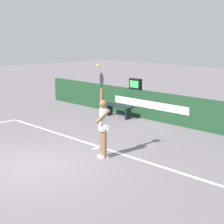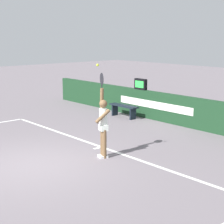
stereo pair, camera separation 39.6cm
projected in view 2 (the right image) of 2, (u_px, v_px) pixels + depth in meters
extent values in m
plane|color=slate|center=(32.00, 165.00, 9.87)|extent=(60.00, 60.00, 0.00)
cube|color=white|center=(102.00, 147.00, 11.41)|extent=(10.27, 0.11, 0.00)
cube|color=white|center=(98.00, 148.00, 11.31)|extent=(0.11, 0.30, 0.00)
cube|color=#193A20|center=(185.00, 111.00, 13.90)|extent=(15.92, 0.22, 1.13)
cube|color=silver|center=(154.00, 105.00, 14.90)|extent=(3.86, 0.01, 0.29)
cube|color=black|center=(141.00, 84.00, 15.45)|extent=(0.60, 0.15, 0.45)
cube|color=#33E54C|center=(139.00, 84.00, 15.40)|extent=(0.47, 0.01, 0.28)
cylinder|color=brown|center=(104.00, 144.00, 10.30)|extent=(0.12, 0.12, 0.82)
cylinder|color=brown|center=(103.00, 143.00, 10.43)|extent=(0.12, 0.12, 0.82)
cube|color=white|center=(104.00, 157.00, 10.37)|extent=(0.17, 0.26, 0.07)
cube|color=white|center=(102.00, 155.00, 10.50)|extent=(0.17, 0.26, 0.07)
cylinder|color=white|center=(103.00, 119.00, 10.22)|extent=(0.22, 0.22, 0.58)
cube|color=white|center=(103.00, 128.00, 10.27)|extent=(0.30, 0.27, 0.16)
sphere|color=brown|center=(103.00, 104.00, 10.14)|extent=(0.22, 0.22, 0.22)
cylinder|color=brown|center=(102.00, 98.00, 10.21)|extent=(0.16, 0.13, 0.55)
cylinder|color=brown|center=(103.00, 116.00, 10.08)|extent=(0.23, 0.45, 0.39)
ellipsoid|color=black|center=(102.00, 79.00, 10.10)|extent=(0.28, 0.12, 0.34)
cylinder|color=black|center=(102.00, 86.00, 10.14)|extent=(0.03, 0.03, 0.18)
sphere|color=#C4E331|center=(98.00, 65.00, 9.73)|extent=(0.07, 0.07, 0.07)
cube|color=black|center=(124.00, 106.00, 15.42)|extent=(1.42, 0.39, 0.05)
cube|color=black|center=(115.00, 110.00, 15.86)|extent=(0.07, 0.32, 0.49)
cube|color=black|center=(133.00, 114.00, 15.08)|extent=(0.07, 0.32, 0.49)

